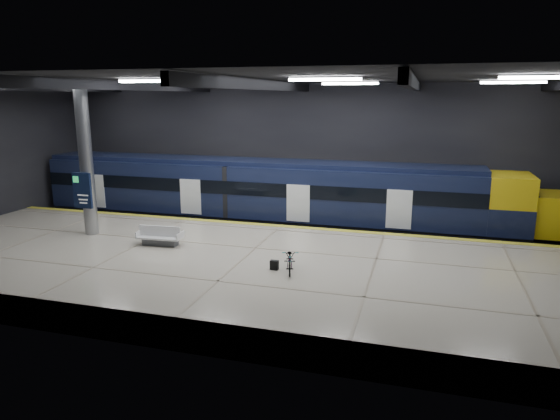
% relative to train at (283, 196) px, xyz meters
% --- Properties ---
extents(ground, '(30.00, 30.00, 0.00)m').
position_rel_train_xyz_m(ground, '(0.67, -5.50, -2.06)').
color(ground, black).
rests_on(ground, ground).
extents(room_shell, '(30.10, 16.10, 8.05)m').
position_rel_train_xyz_m(room_shell, '(0.67, -5.49, 3.66)').
color(room_shell, black).
rests_on(room_shell, ground).
extents(platform, '(30.00, 11.00, 1.10)m').
position_rel_train_xyz_m(platform, '(0.67, -8.00, -1.51)').
color(platform, '#B8B19C').
rests_on(platform, ground).
extents(safety_strip, '(30.00, 0.40, 0.01)m').
position_rel_train_xyz_m(safety_strip, '(0.67, -2.75, -0.95)').
color(safety_strip, gold).
rests_on(safety_strip, platform).
extents(rails, '(30.00, 1.52, 0.16)m').
position_rel_train_xyz_m(rails, '(0.67, 0.00, -1.98)').
color(rails, gray).
rests_on(rails, ground).
extents(train, '(29.40, 2.84, 3.79)m').
position_rel_train_xyz_m(train, '(0.00, 0.00, 0.00)').
color(train, black).
rests_on(train, ground).
extents(bench, '(1.96, 0.91, 0.84)m').
position_rel_train_xyz_m(bench, '(-3.37, -7.25, -0.66)').
color(bench, '#595B60').
rests_on(bench, platform).
extents(bicycle, '(0.99, 1.75, 0.87)m').
position_rel_train_xyz_m(bicycle, '(2.80, -8.85, -0.52)').
color(bicycle, '#99999E').
rests_on(bicycle, platform).
extents(pannier_bag, '(0.31, 0.19, 0.35)m').
position_rel_train_xyz_m(pannier_bag, '(2.20, -8.85, -0.78)').
color(pannier_bag, black).
rests_on(pannier_bag, platform).
extents(info_column, '(0.90, 0.78, 6.90)m').
position_rel_train_xyz_m(info_column, '(-7.33, -6.52, 2.40)').
color(info_column, '#9EA0A5').
rests_on(info_column, platform).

